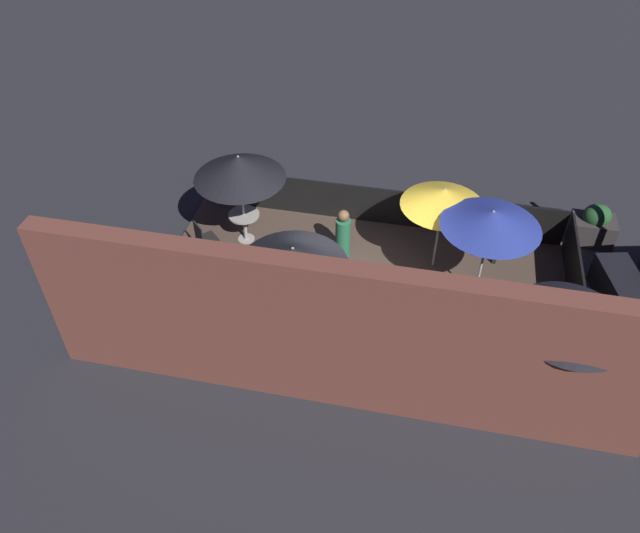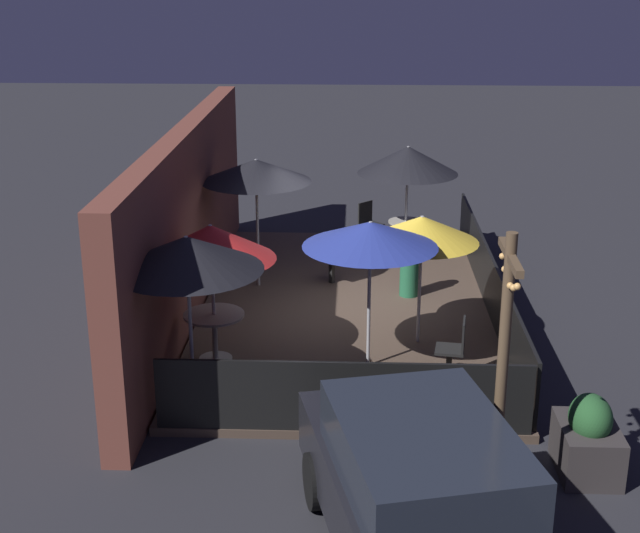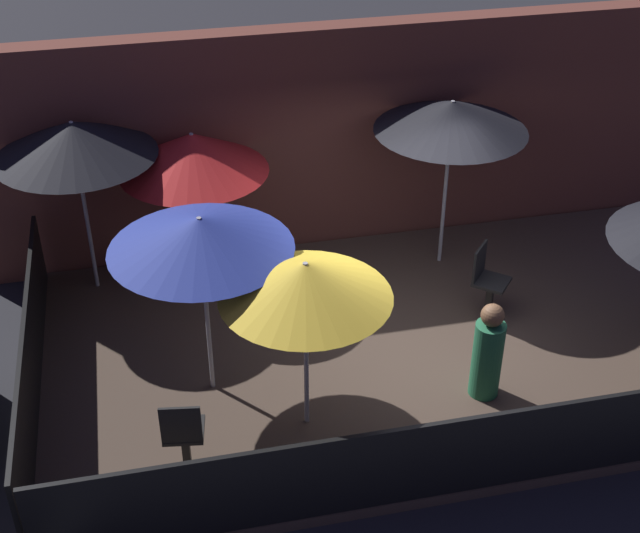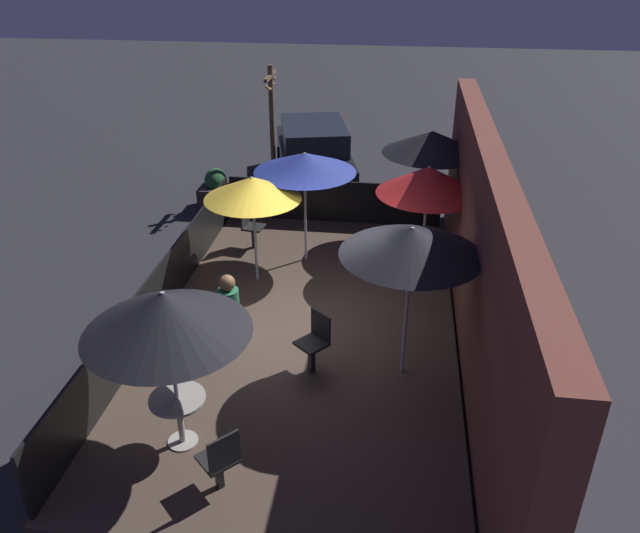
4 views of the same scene
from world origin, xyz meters
TOP-DOWN VIEW (x-y plane):
  - ground_plane at (0.00, 0.00)m, footprint 60.00×60.00m
  - patio_deck at (0.00, 0.00)m, footprint 8.70×4.93m
  - building_wall at (0.00, 2.70)m, footprint 10.30×0.36m
  - fence_front at (0.00, -2.42)m, footprint 8.50×0.05m
  - fence_side_left at (-4.30, 0.00)m, footprint 0.05×4.73m
  - patio_umbrella_1 at (-2.23, 1.93)m, footprint 1.88×1.88m
  - patio_umbrella_2 at (-2.37, -0.34)m, footprint 1.92×1.92m
  - patio_umbrella_3 at (-3.62, 2.01)m, footprint 1.97×1.97m
  - patio_umbrella_4 at (-1.45, -1.13)m, footprint 1.73×1.73m
  - patio_umbrella_5 at (1.00, 1.63)m, footprint 1.96×1.96m
  - dining_table_1 at (-2.23, 1.93)m, footprint 0.90×0.90m
  - patio_chair_0 at (-2.78, -1.54)m, footprint 0.46×0.46m
  - patio_chair_2 at (1.13, 0.33)m, footprint 0.56×0.56m
  - patron_0 at (0.58, -1.10)m, footprint 0.47×0.47m

SIDE VIEW (x-z plane):
  - ground_plane at x=0.00m, z-range 0.00..0.00m
  - patio_deck at x=0.00m, z-range 0.00..0.12m
  - fence_front at x=0.00m, z-range 0.12..1.07m
  - fence_side_left at x=-4.30m, z-range 0.12..1.07m
  - patio_chair_0 at x=-2.78m, z-range 0.16..1.07m
  - patio_chair_2 at x=1.13m, z-range 0.17..1.12m
  - patron_0 at x=0.58m, z-range 0.07..1.27m
  - dining_table_1 at x=-2.23m, z-range 0.34..1.06m
  - building_wall at x=0.00m, z-range 0.00..3.18m
  - patio_umbrella_4 at x=-1.45m, z-range 0.93..2.96m
  - patio_umbrella_1 at x=-2.23m, z-range 0.91..2.99m
  - patio_umbrella_2 at x=-2.37m, z-range 1.03..3.24m
  - patio_umbrella_3 at x=-3.62m, z-range 1.06..3.41m
  - patio_umbrella_5 at x=1.00m, z-range 1.09..3.44m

